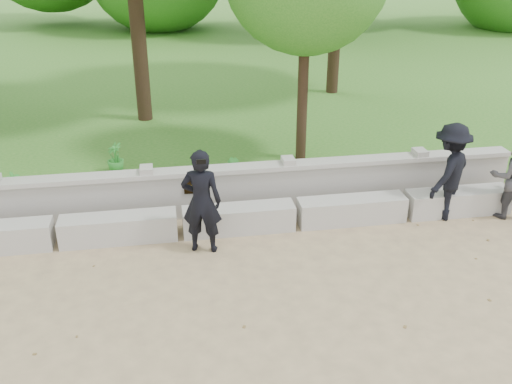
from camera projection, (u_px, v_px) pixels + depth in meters
ground at (187, 301)px, 7.94m from camera, size 80.00×80.00×0.00m
lawn at (164, 69)px, 20.41m from camera, size 40.00×22.00×0.25m
concrete_bench at (180, 223)px, 9.55m from camera, size 11.90×0.45×0.45m
parapet_wall at (177, 193)px, 10.07m from camera, size 12.50×0.35×0.90m
man_main at (202, 201)px, 8.86m from camera, size 0.71×0.65×1.72m
visitor_left at (511, 177)px, 9.98m from camera, size 0.84×0.70×1.53m
visitor_mid at (449, 172)px, 9.89m from camera, size 1.28×1.22×1.75m
shrub_a at (15, 186)px, 10.25m from camera, size 0.32×0.32×0.52m
shrub_b at (233, 172)px, 10.85m from camera, size 0.35×0.36×0.52m
shrub_d at (115, 158)px, 11.36m from camera, size 0.44×0.45×0.61m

